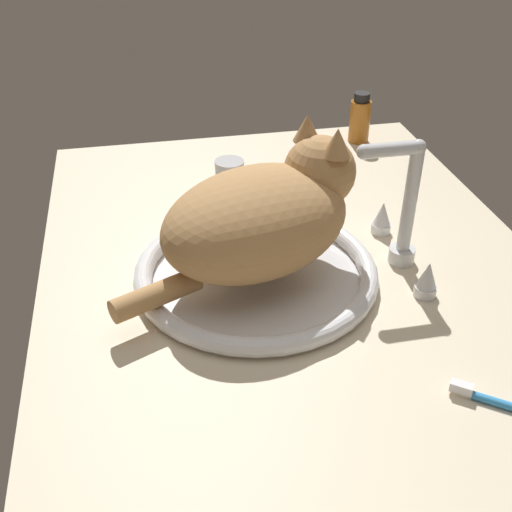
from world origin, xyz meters
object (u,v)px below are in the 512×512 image
at_px(cat, 267,214).
at_px(metal_jar, 230,175).
at_px(faucet, 402,218).
at_px(sink_basin, 256,272).
at_px(amber_bottle, 360,119).

xyz_separation_m(cat, metal_jar, (-0.27, -0.01, -0.07)).
relative_size(faucet, cat, 0.54).
relative_size(sink_basin, cat, 0.94).
relative_size(cat, amber_bottle, 3.62).
bearing_deg(metal_jar, amber_bottle, 118.49).
bearing_deg(metal_jar, sink_basin, -1.67).
distance_m(cat, amber_bottle, 0.53).
relative_size(cat, metal_jar, 6.58).
relative_size(sink_basin, faucet, 1.73).
bearing_deg(faucet, cat, -92.34).
bearing_deg(metal_jar, cat, 2.00).
distance_m(faucet, cat, 0.20).
relative_size(sink_basin, metal_jar, 6.16).
xyz_separation_m(faucet, cat, (-0.01, -0.20, 0.02)).
height_order(metal_jar, amber_bottle, amber_bottle).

